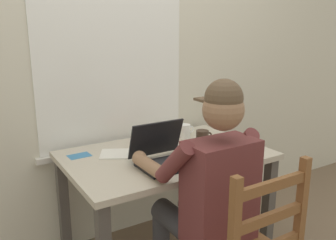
{
  "coord_description": "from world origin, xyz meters",
  "views": [
    {
      "loc": [
        -1.08,
        -1.77,
        1.46
      ],
      "look_at": [
        -0.01,
        -0.05,
        0.95
      ],
      "focal_mm": 38.25,
      "sensor_mm": 36.0,
      "label": 1
    }
  ],
  "objects": [
    {
      "name": "paper_pile_near_laptop",
      "position": [
        -0.27,
        0.13,
        0.73
      ],
      "size": [
        0.26,
        0.25,
        0.01
      ],
      "primitive_type": "cube",
      "rotation": [
        0.0,
        0.0,
        -0.49
      ],
      "color": "silver",
      "rests_on": "desk"
    },
    {
      "name": "coffee_mug_dark",
      "position": [
        0.29,
        0.01,
        0.77
      ],
      "size": [
        0.12,
        0.08,
        0.1
      ],
      "color": "#38281E",
      "rests_on": "desk"
    },
    {
      "name": "coffee_mug_white",
      "position": [
        0.28,
        0.2,
        0.77
      ],
      "size": [
        0.11,
        0.07,
        0.09
      ],
      "color": "white",
      "rests_on": "desk"
    },
    {
      "name": "book_stack_main",
      "position": [
        -0.02,
        0.17,
        0.75
      ],
      "size": [
        0.17,
        0.16,
        0.06
      ],
      "color": "gold",
      "rests_on": "desk"
    },
    {
      "name": "laptop",
      "position": [
        -0.1,
        -0.14,
        0.78
      ],
      "size": [
        0.33,
        0.31,
        0.23
      ],
      "color": "black",
      "rests_on": "desk"
    },
    {
      "name": "back_wall",
      "position": [
        -0.0,
        0.48,
        1.3
      ],
      "size": [
        6.0,
        0.08,
        2.6
      ],
      "color": "beige",
      "rests_on": "ground"
    },
    {
      "name": "desk",
      "position": [
        0.0,
        0.0,
        0.62
      ],
      "size": [
        1.21,
        0.79,
        0.73
      ],
      "color": "#BCB29E",
      "rests_on": "ground"
    },
    {
      "name": "computer_mouse",
      "position": [
        0.15,
        -0.17,
        0.74
      ],
      "size": [
        0.06,
        0.1,
        0.03
      ],
      "primitive_type": "ellipsoid",
      "color": "black",
      "rests_on": "desk"
    },
    {
      "name": "seated_person",
      "position": [
        -0.05,
        -0.47,
        0.69
      ],
      "size": [
        0.5,
        0.6,
        1.25
      ],
      "color": "brown",
      "rests_on": "ground"
    },
    {
      "name": "landscape_photo_print",
      "position": [
        -0.47,
        0.22,
        0.73
      ],
      "size": [
        0.13,
        0.1,
        0.0
      ],
      "primitive_type": "cube",
      "rotation": [
        0.0,
        0.0,
        0.05
      ],
      "color": "teal",
      "rests_on": "desk"
    }
  ]
}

